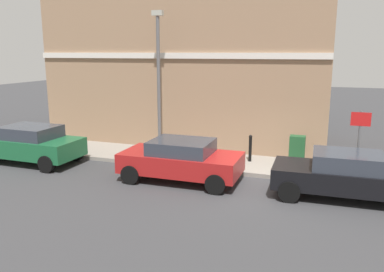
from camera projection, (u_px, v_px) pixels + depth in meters
The scene contains 11 objects.
ground at pixel (259, 185), 12.80m from camera, with size 80.00×80.00×0.00m, color #38383A.
sidewalk at pixel (127, 153), 16.56m from camera, with size 2.45×30.00×0.15m, color gray.
corner_building at pixel (195, 64), 19.31m from camera, with size 6.37×12.90×7.43m.
car_black at pixel (347, 175), 11.49m from camera, with size 1.95×4.35×1.41m.
car_red at pixel (181, 159), 13.11m from camera, with size 1.99×4.02×1.41m.
car_green at pixel (31, 144), 15.25m from camera, with size 1.96×4.04×1.47m.
utility_cabinet at pixel (297, 152), 14.29m from camera, with size 0.46×0.61×1.15m.
bollard_near_cabinet at pixel (250, 147), 14.95m from camera, with size 0.14×0.14×1.04m.
bollard_far_kerb at pixel (209, 152), 14.25m from camera, with size 0.14×0.14×1.04m.
street_sign at pixel (359, 136), 12.47m from camera, with size 0.08×0.60×2.30m.
lamppost at pixel (159, 77), 15.69m from camera, with size 0.20×0.44×5.72m.
Camera 1 is at (-12.21, -1.99, 4.28)m, focal length 36.51 mm.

